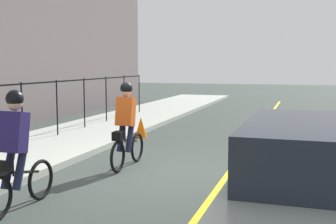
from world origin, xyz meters
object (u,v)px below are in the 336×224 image
traffic_cone_near (141,127)px  patrol_sedan (320,187)px  cyclist_lead (126,125)px  cyclist_follow (15,152)px

traffic_cone_near → patrol_sedan: bearing=-145.2°
patrol_sedan → traffic_cone_near: size_ratio=7.33×
cyclist_lead → traffic_cone_near: (3.76, 1.14, -0.61)m
cyclist_follow → patrol_sedan: 4.25m
cyclist_follow → traffic_cone_near: 6.85m
cyclist_lead → traffic_cone_near: cyclist_lead is taller
cyclist_lead → traffic_cone_near: bearing=17.0°
cyclist_lead → patrol_sedan: (-3.31, -3.77, -0.09)m
cyclist_follow → traffic_cone_near: cyclist_follow is taller
cyclist_lead → traffic_cone_near: size_ratio=3.03×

